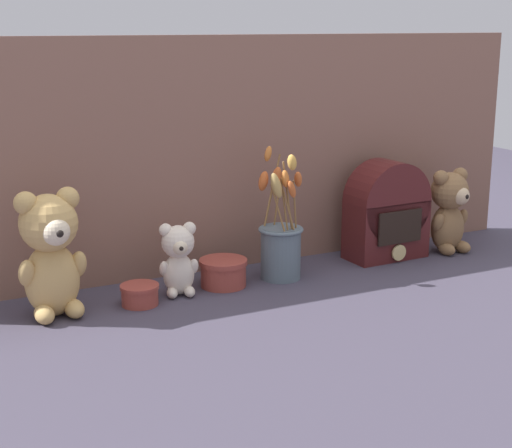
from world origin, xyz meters
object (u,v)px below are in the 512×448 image
Objects in this scene: teddy_bear_small at (178,258)px; decorative_tin_tall at (139,294)px; teddy_bear_medium at (449,209)px; vintage_radio at (387,213)px; decorative_tin_short at (223,272)px; teddy_bear_large at (51,251)px; flower_vase at (281,243)px.

teddy_bear_small is 0.12m from decorative_tin_tall.
vintage_radio reaches higher than teddy_bear_medium.
vintage_radio is 2.28× the size of decorative_tin_short.
teddy_bear_large is 1.06× the size of vintage_radio.
vintage_radio is (0.59, 0.03, 0.03)m from teddy_bear_small.
teddy_bear_large is 0.55m from flower_vase.
teddy_bear_large is at bearing -177.21° from vintage_radio.
vintage_radio reaches higher than decorative_tin_short.
vintage_radio is 0.48m from decorative_tin_short.
decorative_tin_tall is at bearing -3.65° from teddy_bear_large.
teddy_bear_medium is at bearing 0.63° from teddy_bear_large.
decorative_tin_short is at bearing 8.53° from decorative_tin_tall.
teddy_bear_large reaches higher than decorative_tin_short.
flower_vase is (0.26, 0.00, 0.00)m from teddy_bear_small.
vintage_radio is at bearing 2.62° from decorative_tin_short.
decorative_tin_tall is at bearing -171.47° from decorative_tin_short.
teddy_bear_small is at bearing 11.64° from decorative_tin_tall.
teddy_bear_medium is at bearing -9.63° from vintage_radio.
teddy_bear_medium is at bearing 1.53° from decorative_tin_tall.
decorative_tin_short is at bearing 176.90° from flower_vase.
teddy_bear_large reaches higher than decorative_tin_tall.
decorative_tin_tall is at bearing -175.52° from vintage_radio.
teddy_bear_small is 0.65× the size of vintage_radio.
decorative_tin_tall is at bearing -168.36° from teddy_bear_small.
teddy_bear_small is 0.13m from decorative_tin_short.
teddy_bear_large is 0.86× the size of flower_vase.
vintage_radio is (0.33, 0.03, 0.03)m from flower_vase.
teddy_bear_small is 0.26m from flower_vase.
teddy_bear_medium is 2.65× the size of decorative_tin_tall.
vintage_radio is (0.87, 0.04, -0.02)m from teddy_bear_large.
teddy_bear_small is at bearing 1.85° from teddy_bear_large.
flower_vase reaches higher than teddy_bear_medium.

